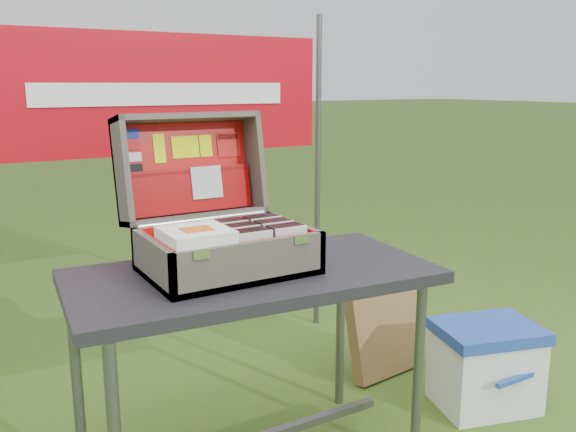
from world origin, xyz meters
TOP-DOWN VIEW (x-y plane):
  - table at (-0.09, 0.06)m, footprint 1.24×0.70m
  - table_top at (-0.09, 0.06)m, footprint 1.24×0.70m
  - table_leg_fr at (0.44, -0.18)m, footprint 0.04×0.04m
  - table_leg_bl at (-0.63, 0.30)m, footprint 0.04×0.04m
  - table_leg_br at (0.44, 0.30)m, footprint 0.04×0.04m
  - suitcase at (-0.17, 0.15)m, footprint 0.52×0.53m
  - suitcase_base_bottom at (-0.17, 0.09)m, footprint 0.52×0.37m
  - suitcase_base_wall_front at (-0.17, -0.08)m, footprint 0.52×0.02m
  - suitcase_base_wall_back at (-0.17, 0.27)m, footprint 0.52×0.02m
  - suitcase_base_wall_left at (-0.42, 0.09)m, footprint 0.02×0.37m
  - suitcase_base_wall_right at (0.08, 0.09)m, footprint 0.02×0.37m
  - suitcase_liner_floor at (-0.17, 0.09)m, footprint 0.48×0.33m
  - suitcase_latch_left at (-0.33, -0.09)m, footprint 0.05×0.01m
  - suitcase_latch_right at (0.00, -0.09)m, footprint 0.05×0.01m
  - suitcase_hinge at (-0.17, 0.28)m, footprint 0.47×0.02m
  - suitcase_lid_back at (-0.17, 0.44)m, footprint 0.52×0.08m
  - suitcase_lid_rim_far at (-0.17, 0.41)m, footprint 0.52×0.14m
  - suitcase_lid_rim_near at (-0.17, 0.35)m, footprint 0.52×0.14m
  - suitcase_lid_rim_left at (-0.42, 0.38)m, footprint 0.02×0.20m
  - suitcase_lid_rim_right at (0.08, 0.38)m, footprint 0.02×0.20m
  - suitcase_lid_liner at (-0.17, 0.43)m, footprint 0.48×0.06m
  - suitcase_liner_wall_front at (-0.17, -0.07)m, footprint 0.48×0.01m
  - suitcase_liner_wall_back at (-0.17, 0.26)m, footprint 0.48×0.01m
  - suitcase_liner_wall_left at (-0.40, 0.09)m, footprint 0.01×0.33m
  - suitcase_liner_wall_right at (0.07, 0.09)m, footprint 0.01×0.33m
  - suitcase_lid_pocket at (-0.17, 0.39)m, footprint 0.46×0.06m
  - suitcase_pocket_edge at (-0.17, 0.40)m, footprint 0.45×0.02m
  - suitcase_pocket_cd at (-0.11, 0.38)m, footprint 0.12×0.03m
  - lid_sticker_cc_a at (-0.36, 0.44)m, footprint 0.05×0.01m
  - lid_sticker_cc_b at (-0.36, 0.44)m, footprint 0.05×0.01m
  - lid_sticker_cc_c at (-0.36, 0.43)m, footprint 0.05×0.01m
  - lid_sticker_cc_d at (-0.36, 0.42)m, footprint 0.05×0.01m
  - lid_card_neon_tall at (-0.26, 0.43)m, footprint 0.04×0.02m
  - lid_card_neon_main at (-0.17, 0.43)m, footprint 0.10×0.02m
  - lid_card_neon_small at (-0.09, 0.43)m, footprint 0.05×0.02m
  - lid_sticker_band at (0.01, 0.43)m, footprint 0.09×0.02m
  - lid_sticker_band_bar at (0.01, 0.44)m, footprint 0.08×0.01m
  - cd_left_0 at (-0.13, -0.05)m, footprint 0.12×0.01m
  - cd_left_1 at (-0.13, -0.03)m, footprint 0.12×0.01m
  - cd_left_2 at (-0.13, -0.01)m, footprint 0.12×0.01m
  - cd_left_3 at (-0.13, 0.01)m, footprint 0.12×0.01m
  - cd_left_4 at (-0.13, 0.03)m, footprint 0.12×0.01m
  - cd_left_5 at (-0.13, 0.05)m, footprint 0.12×0.01m
  - cd_left_6 at (-0.13, 0.07)m, footprint 0.12×0.01m
  - cd_left_7 at (-0.13, 0.10)m, footprint 0.12×0.01m
  - cd_left_8 at (-0.13, 0.12)m, footprint 0.12×0.01m
  - cd_left_9 at (-0.13, 0.14)m, footprint 0.12×0.01m
  - cd_left_10 at (-0.13, 0.16)m, footprint 0.12×0.01m
  - cd_left_11 at (-0.13, 0.18)m, footprint 0.12×0.01m
  - cd_right_0 at (-0.01, -0.05)m, footprint 0.12×0.01m
  - cd_right_1 at (-0.01, -0.03)m, footprint 0.12×0.01m
  - cd_right_2 at (-0.01, -0.01)m, footprint 0.12×0.01m
  - cd_right_3 at (-0.01, 0.01)m, footprint 0.12×0.01m
  - cd_right_4 at (-0.01, 0.03)m, footprint 0.12×0.01m
  - cd_right_5 at (-0.01, 0.05)m, footprint 0.12×0.01m
  - cd_right_6 at (-0.01, 0.07)m, footprint 0.12×0.01m
  - cd_right_7 at (-0.01, 0.10)m, footprint 0.12×0.01m
  - cd_right_8 at (-0.01, 0.12)m, footprint 0.12×0.01m
  - cd_right_9 at (-0.01, 0.14)m, footprint 0.12×0.01m
  - cd_right_10 at (-0.01, 0.16)m, footprint 0.12×0.01m
  - cd_right_11 at (-0.01, 0.18)m, footprint 0.12×0.01m
  - songbook_0 at (-0.30, 0.02)m, footprint 0.20×0.20m
  - songbook_1 at (-0.30, 0.02)m, footprint 0.20×0.20m
  - songbook_2 at (-0.30, 0.02)m, footprint 0.20×0.20m
  - songbook_3 at (-0.30, 0.02)m, footprint 0.20×0.20m
  - songbook_4 at (-0.30, 0.02)m, footprint 0.20×0.20m
  - songbook_5 at (-0.30, 0.02)m, footprint 0.20×0.20m
  - songbook_6 at (-0.30, 0.02)m, footprint 0.20×0.20m
  - songbook_graphic at (-0.30, 0.01)m, footprint 0.09×0.07m
  - cooler at (0.96, -0.04)m, footprint 0.48×0.42m
  - cooler_body at (0.96, -0.04)m, footprint 0.46×0.39m
  - cooler_lid at (0.96, -0.04)m, footprint 0.48×0.42m
  - cooler_handle at (0.96, -0.20)m, footprint 0.25×0.02m
  - cardboard_box at (0.80, 0.43)m, footprint 0.43×0.21m
  - banner_post_right at (0.85, 1.10)m, footprint 0.03×0.03m
  - banner at (0.00, 1.09)m, footprint 1.60×0.02m
  - banner_text at (0.00, 1.08)m, footprint 1.20×0.00m

SIDE VIEW (x-z plane):
  - cooler_body at x=0.96m, z-range 0.00..0.32m
  - cooler at x=0.96m, z-range 0.00..0.36m
  - cooler_handle at x=0.96m, z-range 0.19..0.21m
  - cardboard_box at x=0.80m, z-range 0.00..0.44m
  - cooler_lid at x=0.96m, z-range 0.32..0.36m
  - table_leg_fr at x=0.44m, z-range 0.00..0.70m
  - table_leg_bl at x=-0.63m, z-range 0.00..0.70m
  - table_leg_br at x=0.44m, z-range 0.00..0.70m
  - table at x=-0.09m, z-range 0.00..0.74m
  - table_top at x=-0.09m, z-range 0.70..0.74m
  - suitcase_base_bottom at x=-0.17m, z-range 0.74..0.76m
  - suitcase_liner_floor at x=-0.17m, z-range 0.76..0.77m
  - suitcase_base_wall_front at x=-0.17m, z-range 0.74..0.88m
  - suitcase_base_wall_back at x=-0.17m, z-range 0.74..0.88m
  - suitcase_base_wall_left at x=-0.42m, z-range 0.74..0.88m
  - suitcase_base_wall_right at x=0.08m, z-range 0.74..0.88m
  - suitcase_liner_wall_front at x=-0.17m, z-range 0.76..0.88m
  - suitcase_liner_wall_back at x=-0.17m, z-range 0.76..0.88m
  - suitcase_liner_wall_left at x=-0.40m, z-range 0.76..0.88m
  - suitcase_liner_wall_right at x=0.07m, z-range 0.76..0.88m
  - cd_left_0 at x=-0.13m, z-range 0.77..0.90m
  - cd_left_1 at x=-0.13m, z-range 0.77..0.90m
  - cd_left_2 at x=-0.13m, z-range 0.77..0.90m
  - cd_left_3 at x=-0.13m, z-range 0.77..0.90m
  - cd_left_4 at x=-0.13m, z-range 0.77..0.90m
  - cd_left_5 at x=-0.13m, z-range 0.77..0.90m
  - cd_left_6 at x=-0.13m, z-range 0.77..0.90m
  - cd_left_7 at x=-0.13m, z-range 0.77..0.90m
  - cd_left_8 at x=-0.13m, z-range 0.77..0.90m
  - cd_left_9 at x=-0.13m, z-range 0.77..0.90m
  - cd_left_10 at x=-0.13m, z-range 0.77..0.90m
  - cd_left_11 at x=-0.13m, z-range 0.77..0.90m
  - cd_right_0 at x=-0.01m, z-range 0.77..0.90m
  - cd_right_1 at x=-0.01m, z-range 0.77..0.90m
  - cd_right_2 at x=-0.01m, z-range 0.77..0.90m
  - cd_right_3 at x=-0.01m, z-range 0.77..0.90m
  - cd_right_4 at x=-0.01m, z-range 0.77..0.90m
  - cd_right_5 at x=-0.01m, z-range 0.77..0.90m
  - cd_right_6 at x=-0.01m, z-range 0.77..0.90m
  - cd_right_7 at x=-0.01m, z-range 0.77..0.90m
  - cd_right_8 at x=-0.01m, z-range 0.77..0.90m
  - cd_right_9 at x=-0.01m, z-range 0.77..0.90m
  - cd_right_10 at x=-0.01m, z-range 0.77..0.90m
  - cd_right_11 at x=-0.01m, z-range 0.77..0.90m
  - banner_post_right at x=0.85m, z-range 0.00..1.70m
  - suitcase_latch_left at x=-0.33m, z-range 0.86..0.89m
  - suitcase_latch_right at x=0.00m, z-range 0.86..0.89m
  - suitcase_lid_rim_near at x=-0.17m, z-range 0.86..0.90m
  - suitcase_hinge at x=-0.17m, z-range 0.88..0.89m
  - songbook_0 at x=-0.30m, z-range 0.88..0.89m
  - songbook_1 at x=-0.30m, z-range 0.89..0.89m
  - songbook_2 at x=-0.30m, z-range 0.89..0.90m
  - songbook_3 at x=-0.30m, z-range 0.90..0.90m
  - songbook_4 at x=-0.30m, z-range 0.90..0.91m
  - songbook_5 at x=-0.30m, z-range 0.91..0.91m
  - songbook_6 at x=-0.30m, z-range 0.91..0.92m
  - songbook_graphic at x=-0.30m, z-range 0.92..0.92m
  - suitcase_lid_pocket at x=-0.17m, z-range 0.89..1.04m
  - suitcase at x=-0.17m, z-range 0.74..1.24m
  - suitcase_pocket_cd at x=-0.11m, z-range 0.94..1.05m
  - suitcase_pocket_edge at x=-0.17m, z-range 1.03..1.05m
  - suitcase_lid_back at x=-0.17m, z-range 0.86..1.23m
  - suitcase_lid_liner at x=-0.17m, z-range 0.89..1.21m
  - suitcase_lid_rim_left at x=-0.42m, z-range 0.86..1.25m
  - suitcase_lid_rim_right at x=0.08m, z-range 0.86..1.25m
  - lid_sticker_cc_d at x=-0.36m, z-range 1.04..1.07m
  - lid_sticker_cc_c at x=-0.36m, z-range 1.08..1.11m
  - lid_card_neon_tall at x=-0.26m, z-range 1.07..1.17m
  - lid_card_neon_main at x=-0.17m, z-range 1.08..1.16m
  - lid_card_neon_small at x=-0.09m, z-range 1.08..1.16m
  - lid_sticker_band at x=0.01m, z-range 1.08..1.17m
  - lid_sticker_cc_b at x=-0.36m, z-range 1.12..1.15m
  - lid_sticker_band_bar at x=0.01m, z-range 1.14..1.16m
  - lid_sticker_cc_a at x=-0.36m, z-range 1.16..1.19m
  - suitcase_lid_rim_far at x=-0.17m, z-range 1.21..1.25m
  - banner at x=0.00m, z-range 1.02..1.58m
  - banner_text at x=0.00m, z-range 1.25..1.35m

